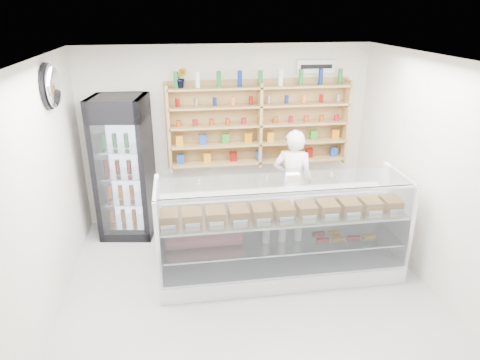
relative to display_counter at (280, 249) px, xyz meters
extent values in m
plane|color=#A9A9AE|center=(-0.47, -0.65, -0.37)|extent=(5.00, 5.00, 0.00)
plane|color=white|center=(-0.47, -0.65, 2.43)|extent=(5.00, 5.00, 0.00)
plane|color=white|center=(-0.47, 1.85, 1.03)|extent=(4.50, 0.00, 4.50)
plane|color=white|center=(-2.72, -0.65, 1.03)|extent=(0.00, 5.00, 5.00)
plane|color=white|center=(1.78, -0.65, 1.03)|extent=(0.00, 5.00, 5.00)
cube|color=white|center=(0.00, -0.01, -0.24)|extent=(3.11, 0.88, 0.26)
cube|color=white|center=(0.00, 0.40, 0.22)|extent=(3.11, 0.05, 0.65)
cube|color=silver|center=(0.00, -0.01, 0.16)|extent=(2.98, 0.77, 0.02)
cube|color=silver|center=(0.00, -0.01, 0.54)|extent=(3.05, 0.81, 0.02)
cube|color=silver|center=(0.00, -0.44, 0.43)|extent=(3.05, 0.13, 1.08)
cube|color=silver|center=(0.00, -0.07, 0.98)|extent=(3.05, 0.62, 0.01)
imported|color=white|center=(0.46, 1.16, 0.45)|extent=(0.69, 0.56, 1.64)
cube|color=black|center=(-2.06, 1.49, 0.70)|extent=(0.87, 0.86, 2.14)
cube|color=#310434|center=(-2.00, 1.14, 1.61)|extent=(0.75, 0.14, 0.30)
cube|color=silver|center=(-2.00, 1.13, 0.61)|extent=(0.64, 0.11, 1.69)
cube|color=#AA8450|center=(-1.37, 1.69, 1.22)|extent=(0.04, 0.28, 1.33)
cube|color=#AA8450|center=(0.03, 1.69, 1.22)|extent=(0.04, 0.28, 1.33)
cube|color=#AA8450|center=(1.43, 1.69, 1.22)|extent=(0.04, 0.28, 1.33)
cube|color=#AA8450|center=(0.03, 1.69, 0.63)|extent=(2.80, 0.28, 0.03)
cube|color=#AA8450|center=(0.03, 1.69, 0.93)|extent=(2.80, 0.28, 0.03)
cube|color=#AA8450|center=(0.03, 1.69, 1.23)|extent=(2.80, 0.28, 0.03)
cube|color=#AA8450|center=(0.03, 1.69, 1.53)|extent=(2.80, 0.28, 0.03)
cube|color=#AA8450|center=(0.03, 1.69, 1.81)|extent=(2.80, 0.28, 0.03)
imported|color=#1E6626|center=(-1.15, 1.69, 1.97)|extent=(0.18, 0.15, 0.29)
ellipsoid|color=silver|center=(-2.64, 0.55, 2.08)|extent=(0.15, 0.50, 0.50)
cube|color=white|center=(0.93, 1.82, 2.08)|extent=(0.62, 0.03, 0.20)
camera|label=1|loc=(-1.22, -4.69, 2.93)|focal=32.00mm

